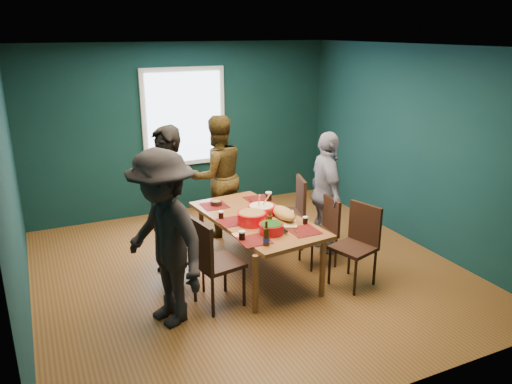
# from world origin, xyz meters

# --- Properties ---
(room) EXTENTS (5.01, 5.01, 2.71)m
(room) POSITION_xyz_m (0.00, 0.27, 1.37)
(room) COLOR brown
(room) RESTS_ON ground
(dining_table) EXTENTS (1.14, 1.97, 0.71)m
(dining_table) POSITION_xyz_m (0.09, -0.06, 0.65)
(dining_table) COLOR brown
(dining_table) RESTS_ON floor
(chair_left_far) EXTENTS (0.44, 0.44, 0.84)m
(chair_left_far) POSITION_xyz_m (-0.68, 0.53, 0.49)
(chair_left_far) COLOR black
(chair_left_far) RESTS_ON floor
(chair_left_mid) EXTENTS (0.38, 0.38, 0.84)m
(chair_left_mid) POSITION_xyz_m (-0.92, -0.11, 0.49)
(chair_left_mid) COLOR black
(chair_left_mid) RESTS_ON floor
(chair_left_near) EXTENTS (0.53, 0.53, 1.01)m
(chair_left_near) POSITION_xyz_m (-0.70, -0.61, 0.59)
(chair_left_near) COLOR black
(chair_left_near) RESTS_ON floor
(chair_right_far) EXTENTS (0.54, 0.54, 0.97)m
(chair_right_far) POSITION_xyz_m (0.88, 0.45, 0.57)
(chair_right_far) COLOR black
(chair_right_far) RESTS_ON floor
(chair_right_mid) EXTENTS (0.42, 0.42, 0.87)m
(chair_right_mid) POSITION_xyz_m (0.97, -0.21, 0.51)
(chair_right_mid) COLOR black
(chair_right_mid) RESTS_ON floor
(chair_right_near) EXTENTS (0.54, 0.54, 0.96)m
(chair_right_near) POSITION_xyz_m (1.06, -0.81, 0.56)
(chair_right_near) COLOR black
(chair_right_near) RESTS_ON floor
(person_far_left) EXTENTS (0.57, 0.75, 1.85)m
(person_far_left) POSITION_xyz_m (-0.90, 0.30, 0.93)
(person_far_left) COLOR black
(person_far_left) RESTS_ON floor
(person_back) EXTENTS (0.88, 0.70, 1.75)m
(person_back) POSITION_xyz_m (0.10, 1.29, 0.88)
(person_back) COLOR black
(person_back) RESTS_ON floor
(person_right) EXTENTS (0.63, 1.03, 1.64)m
(person_right) POSITION_xyz_m (1.19, 0.11, 0.82)
(person_right) COLOR white
(person_right) RESTS_ON floor
(person_near_left) EXTENTS (1.00, 1.33, 1.82)m
(person_near_left) POSITION_xyz_m (-1.20, -0.67, 0.91)
(person_near_left) COLOR black
(person_near_left) RESTS_ON floor
(bowl_salad) EXTENTS (0.34, 0.34, 0.14)m
(bowl_salad) POSITION_xyz_m (-0.04, -0.21, 0.79)
(bowl_salad) COLOR red
(bowl_salad) RESTS_ON dining_table
(bowl_dumpling) EXTENTS (0.33, 0.33, 0.31)m
(bowl_dumpling) POSITION_xyz_m (0.17, -0.03, 0.79)
(bowl_dumpling) COLOR red
(bowl_dumpling) RESTS_ON dining_table
(bowl_herbs) EXTENTS (0.28, 0.28, 0.12)m
(bowl_herbs) POSITION_xyz_m (0.04, -0.57, 0.78)
(bowl_herbs) COLOR red
(bowl_herbs) RESTS_ON dining_table
(cutting_board) EXTENTS (0.49, 0.73, 0.15)m
(cutting_board) POSITION_xyz_m (0.35, -0.27, 0.78)
(cutting_board) COLOR tan
(cutting_board) RESTS_ON dining_table
(small_bowl) EXTENTS (0.15, 0.15, 0.06)m
(small_bowl) POSITION_xyz_m (-0.19, 0.57, 0.75)
(small_bowl) COLOR black
(small_bowl) RESTS_ON dining_table
(beer_bottle_a) EXTENTS (0.07, 0.07, 0.27)m
(beer_bottle_a) POSITION_xyz_m (-0.15, -0.83, 0.81)
(beer_bottle_a) COLOR #42220B
(beer_bottle_a) RESTS_ON dining_table
(beer_bottle_b) EXTENTS (0.06, 0.06, 0.21)m
(beer_bottle_b) POSITION_xyz_m (0.09, -0.43, 0.80)
(beer_bottle_b) COLOR #42220B
(beer_bottle_b) RESTS_ON dining_table
(cola_glass_a) EXTENTS (0.07, 0.07, 0.10)m
(cola_glass_a) POSITION_xyz_m (-0.33, -0.59, 0.77)
(cola_glass_a) COLOR black
(cola_glass_a) RESTS_ON dining_table
(cola_glass_b) EXTENTS (0.06, 0.06, 0.09)m
(cola_glass_b) POSITION_xyz_m (0.52, -0.48, 0.76)
(cola_glass_b) COLOR black
(cola_glass_b) RESTS_ON dining_table
(cola_glass_c) EXTENTS (0.08, 0.08, 0.12)m
(cola_glass_c) POSITION_xyz_m (0.50, 0.45, 0.78)
(cola_glass_c) COLOR black
(cola_glass_c) RESTS_ON dining_table
(cola_glass_d) EXTENTS (0.07, 0.07, 0.09)m
(cola_glass_d) POSITION_xyz_m (-0.31, 0.10, 0.76)
(cola_glass_d) COLOR black
(cola_glass_d) RESTS_ON dining_table
(napkin_a) EXTENTS (0.21, 0.21, 0.00)m
(napkin_a) POSITION_xyz_m (0.47, 0.01, 0.72)
(napkin_a) COLOR #EF8364
(napkin_a) RESTS_ON dining_table
(napkin_b) EXTENTS (0.12, 0.12, 0.00)m
(napkin_b) POSITION_xyz_m (-0.31, -0.45, 0.71)
(napkin_b) COLOR #EF8364
(napkin_b) RESTS_ON dining_table
(napkin_c) EXTENTS (0.16, 0.16, 0.00)m
(napkin_c) POSITION_xyz_m (0.44, -0.72, 0.71)
(napkin_c) COLOR #EF8364
(napkin_c) RESTS_ON dining_table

